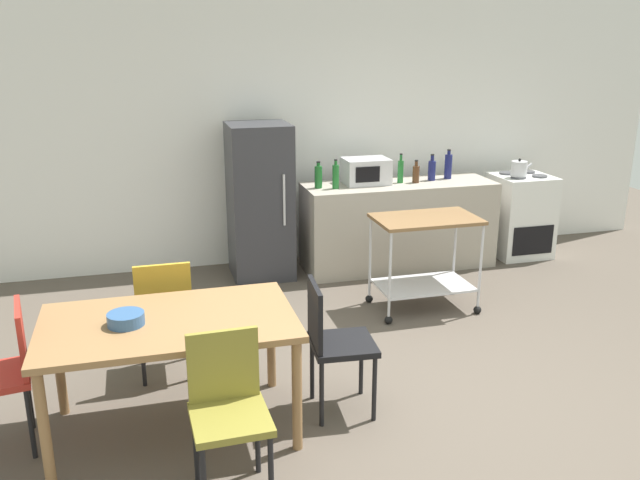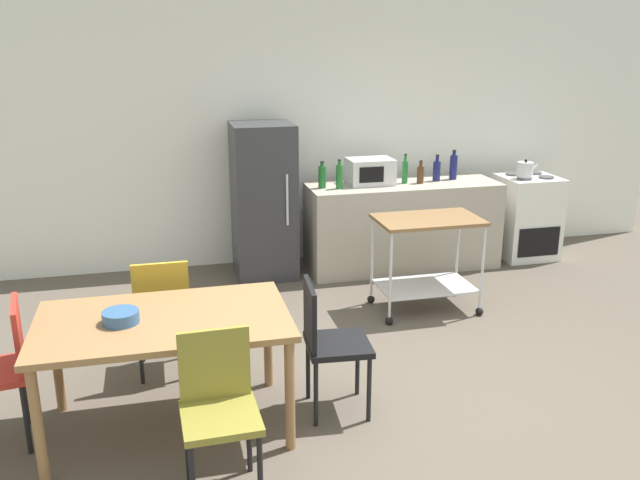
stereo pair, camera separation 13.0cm
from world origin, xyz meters
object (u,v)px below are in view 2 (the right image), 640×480
(bottle_soda, at_px, (420,174))
(kettle, at_px, (525,170))
(dining_table, at_px, (164,330))
(stove_oven, at_px, (526,216))
(kitchen_cart, at_px, (427,248))
(microwave, at_px, (370,171))
(chair_red, at_px, (1,365))
(chair_mustard, at_px, (162,308))
(chair_black, at_px, (328,338))
(bottle_wine, at_px, (322,177))
(bottle_sparkling_water, at_px, (437,170))
(chair_olive, at_px, (219,403))
(bottle_hot_sauce, at_px, (453,167))
(fruit_bowl, at_px, (121,317))
(refrigerator, at_px, (264,201))
(bottle_sesame_oil, at_px, (405,171))
(bottle_soy_sauce, at_px, (339,176))

(bottle_soda, relative_size, kettle, 0.99)
(dining_table, xyz_separation_m, stove_oven, (3.94, 2.58, -0.22))
(kitchen_cart, relative_size, microwave, 1.98)
(chair_red, bearing_deg, kitchen_cart, 103.54)
(chair_mustard, bearing_deg, chair_black, 143.06)
(bottle_wine, distance_m, bottle_sparkling_water, 1.25)
(chair_olive, xyz_separation_m, chair_black, (0.75, 0.63, 0.00))
(bottle_hot_sauce, bearing_deg, kitchen_cart, -122.58)
(stove_oven, distance_m, bottle_hot_sauce, 1.05)
(bottle_soda, bearing_deg, fruit_bowl, -138.57)
(dining_table, relative_size, bottle_sparkling_water, 5.42)
(chair_mustard, height_order, refrigerator, refrigerator)
(chair_olive, bearing_deg, chair_red, 146.86)
(dining_table, bearing_deg, bottle_sesame_oil, 45.89)
(bottle_soy_sauce, bearing_deg, bottle_sesame_oil, 6.69)
(bottle_wine, bearing_deg, fruit_bowl, -125.76)
(bottle_sparkling_water, relative_size, bottle_hot_sauce, 0.89)
(chair_black, distance_m, kettle, 3.80)
(refrigerator, relative_size, bottle_sesame_oil, 5.10)
(chair_mustard, xyz_separation_m, kitchen_cart, (2.28, 0.68, 0.05))
(chair_olive, distance_m, bottle_hot_sauce, 4.38)
(dining_table, relative_size, kitchen_cart, 1.65)
(bottle_soy_sauce, xyz_separation_m, bottle_sesame_oil, (0.72, 0.08, -0.00))
(chair_red, distance_m, stove_oven, 5.49)
(microwave, distance_m, bottle_sesame_oil, 0.36)
(fruit_bowl, bearing_deg, dining_table, 3.46)
(chair_black, distance_m, refrigerator, 2.70)
(bottle_sparkling_water, bearing_deg, chair_mustard, -146.73)
(bottle_sesame_oil, xyz_separation_m, bottle_soda, (0.16, -0.04, -0.03))
(bottle_soda, distance_m, bottle_hot_sauce, 0.43)
(chair_olive, distance_m, bottle_wine, 3.54)
(chair_mustard, bearing_deg, bottle_wine, -131.59)
(stove_oven, xyz_separation_m, kitchen_cart, (-1.66, -1.17, 0.12))
(chair_black, distance_m, chair_mustard, 1.27)
(chair_red, distance_m, bottle_hot_sauce, 4.80)
(bottle_hot_sauce, distance_m, fruit_bowl, 4.26)
(bottle_wine, relative_size, bottle_hot_sauce, 0.86)
(microwave, xyz_separation_m, bottle_soda, (0.51, -0.10, -0.03))
(chair_black, height_order, refrigerator, refrigerator)
(stove_oven, bearing_deg, bottle_hot_sauce, 175.23)
(bottle_sesame_oil, height_order, fruit_bowl, bottle_sesame_oil)
(bottle_sesame_oil, bearing_deg, kettle, -4.52)
(chair_olive, xyz_separation_m, refrigerator, (0.78, 3.32, 0.26))
(chair_black, relative_size, refrigerator, 0.57)
(stove_oven, relative_size, microwave, 2.00)
(kettle, bearing_deg, chair_mustard, -155.41)
(bottle_wine, bearing_deg, bottle_sparkling_water, 2.11)
(chair_red, relative_size, microwave, 1.93)
(dining_table, relative_size, fruit_bowl, 7.01)
(chair_black, xyz_separation_m, bottle_hot_sauce, (2.06, 2.68, 0.52))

